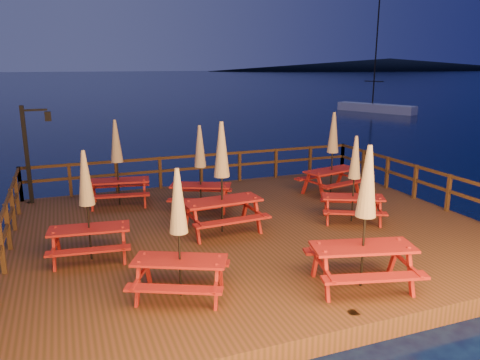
{
  "coord_description": "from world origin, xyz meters",
  "views": [
    {
      "loc": [
        -4.48,
        -10.74,
        4.63
      ],
      "look_at": [
        -0.15,
        0.6,
        1.57
      ],
      "focal_mm": 35.0,
      "sensor_mm": 36.0,
      "label": 1
    }
  ],
  "objects_px": {
    "sailboat": "(376,108)",
    "picnic_table_1": "(200,166)",
    "picnic_table_2": "(87,204)",
    "picnic_table_0": "(332,152)",
    "lamp_post": "(32,145)"
  },
  "relations": [
    {
      "from": "sailboat",
      "to": "picnic_table_1",
      "type": "xyz_separation_m",
      "value": [
        -24.56,
        -24.62,
        1.31
      ]
    },
    {
      "from": "picnic_table_1",
      "to": "picnic_table_2",
      "type": "distance_m",
      "value": 4.22
    },
    {
      "from": "picnic_table_0",
      "to": "picnic_table_2",
      "type": "xyz_separation_m",
      "value": [
        -7.79,
        -2.74,
        -0.13
      ]
    },
    {
      "from": "lamp_post",
      "to": "picnic_table_1",
      "type": "xyz_separation_m",
      "value": [
        4.56,
        -2.49,
        -0.5
      ]
    },
    {
      "from": "sailboat",
      "to": "lamp_post",
      "type": "bearing_deg",
      "value": -166.48
    },
    {
      "from": "lamp_post",
      "to": "sailboat",
      "type": "distance_m",
      "value": 36.62
    },
    {
      "from": "lamp_post",
      "to": "picnic_table_1",
      "type": "distance_m",
      "value": 5.23
    },
    {
      "from": "lamp_post",
      "to": "picnic_table_0",
      "type": "distance_m",
      "value": 9.38
    },
    {
      "from": "sailboat",
      "to": "picnic_table_2",
      "type": "relative_size",
      "value": 4.7
    },
    {
      "from": "lamp_post",
      "to": "picnic_table_0",
      "type": "height_order",
      "value": "lamp_post"
    },
    {
      "from": "picnic_table_0",
      "to": "picnic_table_1",
      "type": "distance_m",
      "value": 4.5
    },
    {
      "from": "lamp_post",
      "to": "picnic_table_0",
      "type": "relative_size",
      "value": 1.11
    },
    {
      "from": "lamp_post",
      "to": "sailboat",
      "type": "relative_size",
      "value": 0.26
    },
    {
      "from": "picnic_table_0",
      "to": "picnic_table_2",
      "type": "height_order",
      "value": "picnic_table_0"
    },
    {
      "from": "lamp_post",
      "to": "picnic_table_2",
      "type": "relative_size",
      "value": 1.23
    }
  ]
}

